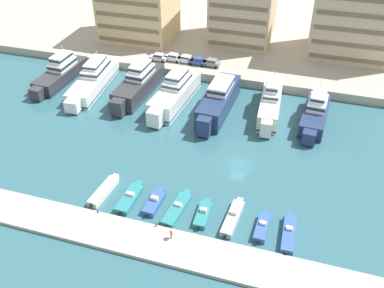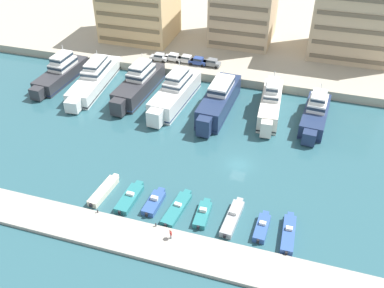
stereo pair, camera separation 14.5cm
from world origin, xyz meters
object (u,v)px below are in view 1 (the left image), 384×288
at_px(yacht_white_center_left, 175,93).
at_px(car_grey_center, 211,62).
at_px(motorboat_teal_left, 130,198).
at_px(yacht_navy_center, 219,100).
at_px(yacht_charcoal_mid_left, 138,84).
at_px(pedestrian_near_edge, 171,233).
at_px(car_white_mid_left, 186,59).
at_px(yacht_charcoal_far_left, 60,73).
at_px(yacht_ivory_center_right, 270,103).
at_px(car_blue_center_left, 198,61).
at_px(motorboat_cream_far_left, 104,191).
at_px(motorboat_grey_center_right, 233,218).
at_px(car_silver_far_left, 159,57).
at_px(motorboat_teal_center_left, 177,208).
at_px(motorboat_teal_center, 203,214).
at_px(yacht_white_left, 94,78).
at_px(car_white_left, 173,57).
at_px(yacht_navy_mid_right, 315,113).
at_px(motorboat_blue_mid_right, 262,227).
at_px(motorboat_blue_mid_left, 154,202).
at_px(motorboat_blue_right, 289,233).

bearing_deg(yacht_white_center_left, car_grey_center, 75.56).
bearing_deg(motorboat_teal_left, yacht_navy_center, 77.03).
bearing_deg(yacht_charcoal_mid_left, pedestrian_near_edge, -61.27).
relative_size(car_white_mid_left, pedestrian_near_edge, 2.58).
bearing_deg(yacht_charcoal_far_left, car_grey_center, 22.78).
relative_size(yacht_ivory_center_right, motorboat_teal_left, 2.48).
bearing_deg(car_blue_center_left, yacht_ivory_center_right, -34.36).
bearing_deg(motorboat_cream_far_left, motorboat_grey_center_right, 0.78).
relative_size(motorboat_grey_center_right, car_silver_far_left, 1.98).
bearing_deg(motorboat_teal_center_left, car_grey_center, 98.35).
height_order(motorboat_cream_far_left, car_blue_center_left, car_blue_center_left).
relative_size(yacht_charcoal_far_left, car_silver_far_left, 4.57).
height_order(yacht_ivory_center_right, motorboat_teal_left, yacht_ivory_center_right).
xyz_separation_m(motorboat_teal_center, motorboat_grey_center_right, (4.39, 0.48, 0.06)).
xyz_separation_m(motorboat_teal_center, pedestrian_near_edge, (-2.93, -5.82, 1.07)).
bearing_deg(car_grey_center, yacht_navy_center, -70.11).
bearing_deg(car_white_mid_left, motorboat_grey_center_right, -64.32).
distance_m(motorboat_cream_far_left, car_silver_far_left, 43.93).
bearing_deg(yacht_white_left, car_white_left, 44.24).
xyz_separation_m(yacht_white_left, yacht_navy_mid_right, (47.49, -0.63, 0.08)).
relative_size(motorboat_cream_far_left, motorboat_blue_mid_right, 1.27).
height_order(yacht_navy_mid_right, pedestrian_near_edge, yacht_navy_mid_right).
relative_size(car_white_left, car_white_mid_left, 1.00).
height_order(yacht_navy_center, pedestrian_near_edge, yacht_navy_center).
xyz_separation_m(yacht_white_left, motorboat_teal_center_left, (29.61, -31.00, -1.62)).
height_order(car_white_left, car_grey_center, same).
xyz_separation_m(yacht_charcoal_far_left, motorboat_grey_center_right, (46.44, -30.62, -1.57)).
relative_size(yacht_white_left, yacht_charcoal_mid_left, 1.17).
bearing_deg(pedestrian_near_edge, yacht_navy_mid_right, 65.16).
xyz_separation_m(motorboat_grey_center_right, car_blue_center_left, (-18.20, 43.72, 2.39)).
xyz_separation_m(yacht_white_left, motorboat_teal_left, (21.95, -31.03, -1.56)).
bearing_deg(yacht_navy_mid_right, motorboat_blue_mid_left, -125.44).
relative_size(motorboat_grey_center_right, pedestrian_near_edge, 5.00).
relative_size(motorboat_blue_right, car_white_mid_left, 1.85).
xyz_separation_m(motorboat_cream_far_left, motorboat_teal_left, (4.49, -0.19, -0.07)).
height_order(yacht_navy_center, yacht_navy_mid_right, yacht_navy_center).
bearing_deg(yacht_navy_center, motorboat_teal_left, -102.97).
height_order(yacht_white_center_left, pedestrian_near_edge, yacht_white_center_left).
bearing_deg(yacht_charcoal_mid_left, car_blue_center_left, 55.64).
distance_m(yacht_charcoal_far_left, yacht_ivory_center_right, 47.09).
distance_m(yacht_charcoal_mid_left, car_grey_center, 18.43).
bearing_deg(yacht_white_center_left, motorboat_blue_mid_right, -51.84).
xyz_separation_m(yacht_white_left, car_grey_center, (23.11, 13.28, 0.90)).
distance_m(car_white_left, car_white_mid_left, 3.19).
height_order(motorboat_teal_left, car_white_mid_left, car_white_mid_left).
distance_m(yacht_white_center_left, car_silver_far_left, 16.63).
bearing_deg(motorboat_teal_left, motorboat_blue_right, -0.55).
bearing_deg(yacht_white_left, motorboat_blue_right, -34.10).
xyz_separation_m(motorboat_cream_far_left, car_grey_center, (5.65, 44.13, 2.38)).
bearing_deg(yacht_white_left, yacht_navy_center, -3.98).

